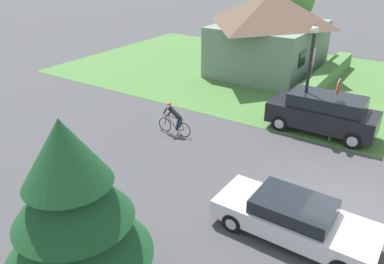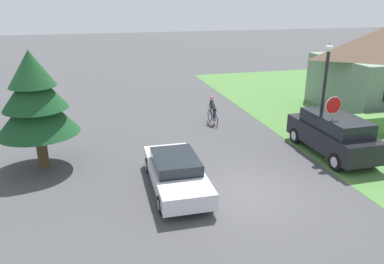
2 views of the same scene
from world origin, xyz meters
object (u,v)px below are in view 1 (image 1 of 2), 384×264
object	(u,v)px
cottage_house	(270,31)
conifer_tall_near	(72,203)
street_lamp	(309,69)
stop_sign	(337,98)
sedan_left_lane	(294,218)
parked_suv_right	(323,113)
cyclist	(174,119)

from	to	relation	value
cottage_house	conifer_tall_near	distance (m)	20.72
street_lamp	stop_sign	bearing A→B (deg)	-107.77
conifer_tall_near	street_lamp	bearing A→B (deg)	-4.93
cottage_house	sedan_left_lane	xyz separation A→B (m)	(-15.36, -7.36, -2.12)
stop_sign	cottage_house	bearing A→B (deg)	-141.54
parked_suv_right	street_lamp	world-z (taller)	street_lamp
parked_suv_right	cyclist	bearing A→B (deg)	34.44
cyclist	conifer_tall_near	world-z (taller)	conifer_tall_near
parked_suv_right	stop_sign	size ratio (longest dim) A/B	1.67
parked_suv_right	stop_sign	distance (m)	1.36
sedan_left_lane	street_lamp	size ratio (longest dim) A/B	0.97
sedan_left_lane	street_lamp	distance (m)	8.03
street_lamp	conifer_tall_near	world-z (taller)	street_lamp
sedan_left_lane	cyclist	bearing A→B (deg)	-26.91
cyclist	stop_sign	size ratio (longest dim) A/B	0.62
cottage_house	sedan_left_lane	size ratio (longest dim) A/B	1.76
street_lamp	parked_suv_right	bearing A→B (deg)	-81.12
cottage_house	stop_sign	world-z (taller)	cottage_house
cottage_house	conifer_tall_near	bearing A→B (deg)	-167.88
sedan_left_lane	conifer_tall_near	world-z (taller)	conifer_tall_near
cottage_house	cyclist	bearing A→B (deg)	-177.14
sedan_left_lane	cottage_house	bearing A→B (deg)	-63.30
sedan_left_lane	conifer_tall_near	xyz separation A→B (m)	(-4.96, 3.26, 2.30)
stop_sign	conifer_tall_near	size ratio (longest dim) A/B	0.59
cottage_house	conifer_tall_near	world-z (taller)	cottage_house
cottage_house	street_lamp	world-z (taller)	cottage_house
cyclist	conifer_tall_near	distance (m)	9.64
street_lamp	cyclist	bearing A→B (deg)	128.03
sedan_left_lane	stop_sign	size ratio (longest dim) A/B	1.64
parked_suv_right	street_lamp	bearing A→B (deg)	8.83
street_lamp	cottage_house	bearing A→B (deg)	32.92
cottage_house	sedan_left_lane	world-z (taller)	cottage_house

